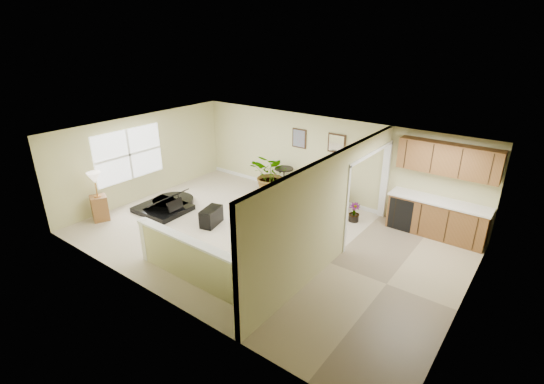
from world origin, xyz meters
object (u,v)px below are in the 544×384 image
Objects in this scene: palm_plant at (272,175)px; small_plant at (354,214)px; lamp_stand at (98,200)px; loveseat at (317,196)px; accent_table at (284,177)px; piano_bench at (211,217)px; piano at (164,191)px.

palm_plant is 2.83m from small_plant.
palm_plant is at bearing 56.42° from lamp_stand.
small_plant is (1.27, -0.23, -0.12)m from loveseat.
palm_plant is at bearing -115.19° from accent_table.
accent_table is at bearing 64.81° from palm_plant.
lamp_stand is (-4.23, -4.23, 0.23)m from loveseat.
loveseat is 5.98m from lamp_stand.
palm_plant is (0.11, 2.50, 0.44)m from piano_bench.
piano_bench is 3.12m from loveseat.
small_plant is at bearing 25.83° from piano.
piano is 4.35m from loveseat.
small_plant is at bearing 6.98° from loveseat.
loveseat is 1.35× the size of lamp_stand.
palm_plant is (-1.52, -0.15, 0.33)m from loveseat.
small_plant is (2.62, -0.46, -0.31)m from accent_table.
piano_bench is (1.73, 0.10, -0.32)m from piano.
accent_table reaches higher than piano_bench.
loveseat is (3.37, 2.75, -0.21)m from piano.
lamp_stand is (-2.88, -4.46, 0.04)m from accent_table.
piano is 3.60m from accent_table.
piano_bench is 2.91m from accent_table.
loveseat is at bearing -9.67° from accent_table.
lamp_stand is (-0.86, -1.48, 0.02)m from piano.
piano is at bearing -125.40° from palm_plant.
accent_table is 0.62× the size of lamp_stand.
accent_table is (-1.35, 0.23, 0.19)m from loveseat.
piano_bench is at bearing 31.27° from lamp_stand.
piano is 1.29× the size of lamp_stand.
lamp_stand reaches higher than small_plant.
palm_plant is 4.89m from lamp_stand.
piano is at bearing -176.78° from piano_bench.
palm_plant reaches higher than piano_bench.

